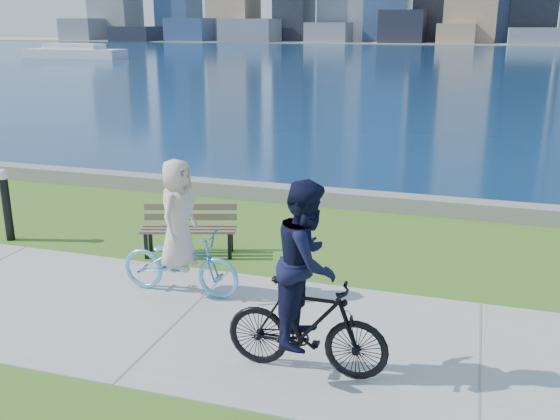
# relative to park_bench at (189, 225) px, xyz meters

# --- Properties ---
(ground) EXTENTS (320.00, 320.00, 0.00)m
(ground) POSITION_rel_park_bench_xyz_m (0.99, -2.42, -0.53)
(ground) COLOR #39631A
(ground) RESTS_ON ground
(concrete_path) EXTENTS (80.00, 3.50, 0.02)m
(concrete_path) POSITION_rel_park_bench_xyz_m (0.99, -2.42, -0.52)
(concrete_path) COLOR #9D9D98
(concrete_path) RESTS_ON ground
(seawall) EXTENTS (90.00, 0.50, 0.35)m
(seawall) POSITION_rel_park_bench_xyz_m (0.99, 3.78, -0.35)
(seawall) COLOR slate
(seawall) RESTS_ON ground
(bay_water) EXTENTS (320.00, 131.00, 0.01)m
(bay_water) POSITION_rel_park_bench_xyz_m (0.99, 69.58, -0.52)
(bay_water) COLOR #0B274C
(bay_water) RESTS_ON ground
(far_shore) EXTENTS (320.00, 30.00, 0.12)m
(far_shore) POSITION_rel_park_bench_xyz_m (0.99, 127.58, -0.47)
(far_shore) COLOR gray
(far_shore) RESTS_ON ground
(ferry_near) EXTENTS (12.00, 3.43, 1.63)m
(ferry_near) POSITION_rel_park_bench_xyz_m (-40.27, 54.13, 0.15)
(ferry_near) COLOR silver
(ferry_near) RESTS_ON ground
(park_bench) EXTENTS (1.76, 1.05, 0.86)m
(park_bench) POSITION_rel_park_bench_xyz_m (0.00, 0.00, 0.00)
(park_bench) COLOR black
(park_bench) RESTS_ON ground
(bollard_lamp) EXTENTS (0.22, 0.22, 1.38)m
(bollard_lamp) POSITION_rel_park_bench_xyz_m (-3.59, -0.37, 0.27)
(bollard_lamp) COLOR black
(bollard_lamp) RESTS_ON ground
(cyclist_woman) EXTENTS (0.67, 1.90, 2.08)m
(cyclist_woman) POSITION_rel_park_bench_xyz_m (0.62, -1.64, 0.27)
(cyclist_woman) COLOR #62B7EE
(cyclist_woman) RESTS_ON ground
(cyclist_man) EXTENTS (0.71, 1.93, 2.33)m
(cyclist_man) POSITION_rel_park_bench_xyz_m (3.02, -3.23, 0.47)
(cyclist_man) COLOR black
(cyclist_man) RESTS_ON ground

